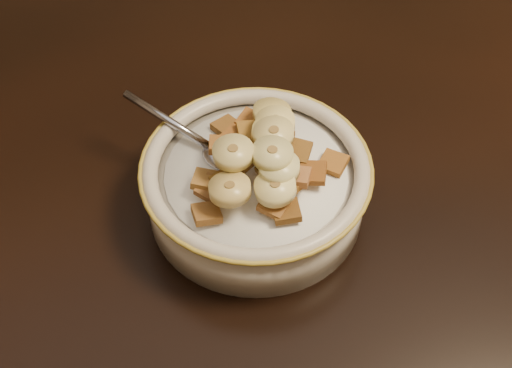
{
  "coord_description": "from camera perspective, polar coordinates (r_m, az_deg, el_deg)",
  "views": [
    {
      "loc": [
        -0.18,
        -0.45,
        1.21
      ],
      "look_at": [
        -0.13,
        -0.08,
        0.78
      ],
      "focal_mm": 50.0,
      "sensor_mm": 36.0,
      "label": 1
    }
  ],
  "objects": [
    {
      "name": "cereal_square_22",
      "position": [
        0.59,
        -0.42,
        5.06
      ],
      "size": [
        0.03,
        0.03,
        0.01
      ],
      "primitive_type": "cube",
      "rotation": [
        -0.04,
        -0.07,
        2.52
      ],
      "color": "brown",
      "rests_on": "milk"
    },
    {
      "name": "table",
      "position": [
        0.68,
        10.25,
        3.49
      ],
      "size": [
        1.42,
        0.94,
        0.04
      ],
      "primitive_type": "cube",
      "rotation": [
        0.0,
        0.0,
        0.03
      ],
      "color": "black",
      "rests_on": "floor"
    },
    {
      "name": "cereal_square_13",
      "position": [
        0.57,
        0.38,
        4.38
      ],
      "size": [
        0.03,
        0.03,
        0.01
      ],
      "primitive_type": "cube",
      "rotation": [
        -0.2,
        0.16,
        0.82
      ],
      "color": "olive",
      "rests_on": "milk"
    },
    {
      "name": "cereal_square_5",
      "position": [
        0.57,
        -0.46,
        4.18
      ],
      "size": [
        0.02,
        0.02,
        0.01
      ],
      "primitive_type": "cube",
      "rotation": [
        0.08,
        -0.05,
        1.62
      ],
      "color": "brown",
      "rests_on": "milk"
    },
    {
      "name": "cereal_square_1",
      "position": [
        0.59,
        -2.35,
        4.6
      ],
      "size": [
        0.03,
        0.03,
        0.01
      ],
      "primitive_type": "cube",
      "rotation": [
        -0.09,
        0.07,
        0.6
      ],
      "color": "brown",
      "rests_on": "milk"
    },
    {
      "name": "cereal_square_12",
      "position": [
        0.58,
        1.29,
        4.93
      ],
      "size": [
        0.03,
        0.03,
        0.01
      ],
      "primitive_type": "cube",
      "rotation": [
        0.15,
        -0.04,
        2.06
      ],
      "color": "#9B6433",
      "rests_on": "milk"
    },
    {
      "name": "cereal_square_20",
      "position": [
        0.55,
        0.77,
        3.06
      ],
      "size": [
        0.02,
        0.03,
        0.01
      ],
      "primitive_type": "cube",
      "rotation": [
        -0.2,
        -0.05,
        2.89
      ],
      "color": "brown",
      "rests_on": "milk"
    },
    {
      "name": "chair",
      "position": [
        1.36,
        5.0,
        13.83
      ],
      "size": [
        0.4,
        0.4,
        0.84
      ],
      "primitive_type": "cube",
      "rotation": [
        0.0,
        0.0,
        -0.09
      ],
      "color": "#372012",
      "rests_on": "floor"
    },
    {
      "name": "banana_slice_1",
      "position": [
        0.53,
        1.32,
        2.41
      ],
      "size": [
        0.04,
        0.04,
        0.01
      ],
      "primitive_type": "cylinder",
      "rotation": [
        0.01,
        -0.05,
        2.75
      ],
      "color": "#CABC82",
      "rests_on": "milk"
    },
    {
      "name": "cereal_square_18",
      "position": [
        0.58,
        1.87,
        4.37
      ],
      "size": [
        0.03,
        0.03,
        0.01
      ],
      "primitive_type": "cube",
      "rotation": [
        0.05,
        0.05,
        2.67
      ],
      "color": "brown",
      "rests_on": "milk"
    },
    {
      "name": "spoon",
      "position": [
        0.57,
        -2.4,
        2.22
      ],
      "size": [
        0.05,
        0.05,
        0.01
      ],
      "primitive_type": "ellipsoid",
      "rotation": [
        0.0,
        0.0,
        4.02
      ],
      "color": "#9195AA",
      "rests_on": "cereal_bowl"
    },
    {
      "name": "cereal_square_15",
      "position": [
        0.54,
        3.26,
        0.61
      ],
      "size": [
        0.03,
        0.03,
        0.01
      ],
      "primitive_type": "cube",
      "rotation": [
        0.17,
        0.08,
        2.79
      ],
      "color": "#995C34",
      "rests_on": "milk"
    },
    {
      "name": "milk",
      "position": [
        0.56,
        0.0,
        0.79
      ],
      "size": [
        0.15,
        0.15,
        0.0
      ],
      "primitive_type": "cylinder",
      "color": "white",
      "rests_on": "cereal_bowl"
    },
    {
      "name": "cereal_square_10",
      "position": [
        0.56,
        3.34,
        2.63
      ],
      "size": [
        0.03,
        0.03,
        0.01
      ],
      "primitive_type": "cube",
      "rotation": [
        -0.21,
        -0.05,
        2.72
      ],
      "color": "brown",
      "rests_on": "milk"
    },
    {
      "name": "banana_slice_5",
      "position": [
        0.52,
        -2.11,
        -0.42
      ],
      "size": [
        0.04,
        0.04,
        0.01
      ],
      "primitive_type": "cylinder",
      "rotation": [
        0.08,
        0.11,
        2.5
      ],
      "color": "tan",
      "rests_on": "milk"
    },
    {
      "name": "cereal_square_16",
      "position": [
        0.54,
        -4.01,
        0.3
      ],
      "size": [
        0.03,
        0.03,
        0.01
      ],
      "primitive_type": "cube",
      "rotation": [
        0.08,
        0.15,
        1.27
      ],
      "color": "brown",
      "rests_on": "milk"
    },
    {
      "name": "banana_slice_2",
      "position": [
        0.53,
        -1.84,
        2.52
      ],
      "size": [
        0.03,
        0.03,
        0.01
      ],
      "primitive_type": "cylinder",
      "rotation": [
        -0.03,
        -0.02,
        1.53
      ],
      "color": "#D8BD6F",
      "rests_on": "milk"
    },
    {
      "name": "banana_slice_6",
      "position": [
        0.52,
        1.55,
        -0.31
      ],
      "size": [
        0.03,
        0.03,
        0.01
      ],
      "primitive_type": "cylinder",
      "rotation": [
        0.04,
        -0.11,
        0.06
      ],
      "color": "beige",
      "rests_on": "milk"
    },
    {
      "name": "cereal_square_17",
      "position": [
        0.56,
        -2.76,
        3.1
      ],
      "size": [
        0.02,
        0.02,
        0.01
      ],
      "primitive_type": "cube",
      "rotation": [
        0.19,
        -0.11,
        3.02
      ],
      "color": "brown",
      "rests_on": "milk"
    },
    {
      "name": "cereal_square_8",
      "position": [
        0.53,
        1.39,
        1.12
      ],
      "size": [
        0.03,
        0.03,
        0.01
      ],
      "primitive_type": "cube",
      "rotation": [
        -0.17,
        0.02,
        2.1
      ],
      "color": "brown",
      "rests_on": "milk"
    },
    {
      "name": "cereal_square_4",
      "position": [
        0.54,
        -0.92,
        2.22
      ],
      "size": [
        0.03,
        0.03,
        0.01
      ],
      "primitive_type": "cube",
      "rotation": [
        0.04,
        -0.12,
        0.63
      ],
      "color": "brown",
      "rests_on": "milk"
    },
    {
      "name": "cereal_bowl",
      "position": [
        0.58,
        0.0,
        -0.58
      ],
      "size": [
        0.17,
        0.17,
        0.04
      ],
      "primitive_type": "cylinder",
      "color": "#BFB09E",
      "rests_on": "table"
    },
    {
      "name": "banana_slice_8",
      "position": [
        0.55,
        1.55,
        4.87
      ],
      "size": [
        0.03,
        0.03,
        0.01
      ],
      "primitive_type": "cylinder",
      "rotation": [
        -0.06,
        -0.04,
        1.57
      ],
      "color": "beige",
      "rests_on": "milk"
    },
    {
      "name": "banana_slice_0",
      "position": [
        0.55,
        1.22,
        4.02
      ],
      "size": [
        0.04,
        0.04,
        0.02
      ],
      "primitive_type": "cylinder",
      "rotation": [
        0.1,
        0.1,
        0.17
      ],
      "color": "#E5D675",
      "rests_on": "milk"
    },
    {
      "name": "cereal_square_14",
      "position": [
        0.53,
        -3.97,
        -2.37
      ],
      "size": [
        0.02,
        0.02,
        0.01
      ],
      "primitive_type": "cube",
      "rotation": [
        -0.16,
        0.12,
        0.14
      ],
      "color": "brown",
      "rests_on": "milk"
    },
    {
      "name": "cereal_square_7",
      "position": [
        0.53,
        2.46,
        -2.2
      ],
      "size": [
        0.02,
        0.02,
        0.01
      ],
      "primitive_type": "cube",
      "rotation": [
        -0.06,
        -0.07,
        0.02
      ],
      "color": "brown",
      "rests_on": "milk"
    },
    {
      "name": "banana_slice_7",
      "position": [
        0.54,
        1.44,
        4.01
      ],
      "size": [
        0.04,
        0.04,
        0.01
      ],
      "primitive_type": "cylinder",
      "rotation": [
        -0.07,
        0.02,
        2.57
      ],
      "color": "#DECB7A",
      "rests_on": "milk"
    },
    {
      "name": "banana_slice_3",
      "position": [
        0.53,
        1.87,
        1.31
      ],
      "size": [
        0.04,
        0.04,
        0.01
      ],
      "primitive_type": "cylinder",
      "rotation": [
        -0.06,
        0.0,
        1.03
      ],
      "color": "beige",
      "rests_on": "milk"
    },
    {
      "name": "cereal_square_19",
      "position": [
        0.54,
        2.53,
        -0.03
      ],
      "size": [
        0.03,
        0.03,
        0.01
      ],
      "primitive_type": "cube",
      "rotation": [
        -0.0,
        0.09,
        2.28
      ],
      "color": "brown",
      "rests_on": "milk"
    },
    {
      "name": "cereal_square_6",
      "position": [
        0.53,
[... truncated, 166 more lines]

